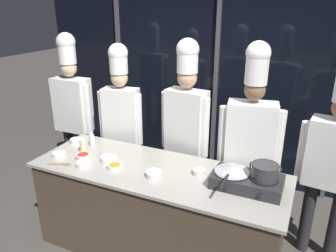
{
  "coord_description": "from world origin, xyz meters",
  "views": [
    {
      "loc": [
        1.23,
        -2.41,
        2.39
      ],
      "look_at": [
        0.0,
        0.25,
        1.28
      ],
      "focal_mm": 35.0,
      "sensor_mm": 36.0,
      "label": 1
    }
  ],
  "objects": [
    {
      "name": "ground_plane",
      "position": [
        0.0,
        0.0,
        0.0
      ],
      "size": [
        24.0,
        24.0,
        0.0
      ],
      "primitive_type": "plane",
      "color": "#47423D"
    },
    {
      "name": "window_wall_back",
      "position": [
        0.0,
        1.81,
        1.35
      ],
      "size": [
        5.35,
        0.09,
        2.7
      ],
      "color": "black",
      "rests_on": "ground_plane"
    },
    {
      "name": "demo_counter",
      "position": [
        0.0,
        0.0,
        0.46
      ],
      "size": [
        2.4,
        0.84,
        0.93
      ],
      "color": "#4C3D2D",
      "rests_on": "ground_plane"
    },
    {
      "name": "portable_stove",
      "position": [
        0.83,
        0.04,
        0.98
      ],
      "size": [
        0.58,
        0.34,
        0.12
      ],
      "color": "#28282B",
      "rests_on": "demo_counter"
    },
    {
      "name": "frying_pan",
      "position": [
        0.69,
        0.04,
        1.07
      ],
      "size": [
        0.3,
        0.51,
        0.05
      ],
      "color": "#ADAFB5",
      "rests_on": "portable_stove"
    },
    {
      "name": "stock_pot",
      "position": [
        0.96,
        0.04,
        1.11
      ],
      "size": [
        0.25,
        0.22,
        0.12
      ],
      "color": "#333335",
      "rests_on": "portable_stove"
    },
    {
      "name": "squeeze_bottle_oil",
      "position": [
        -0.85,
        0.01,
        1.01
      ],
      "size": [
        0.06,
        0.06,
        0.19
      ],
      "color": "beige",
      "rests_on": "demo_counter"
    },
    {
      "name": "squeeze_bottle_clear",
      "position": [
        -0.88,
        0.19,
        1.0
      ],
      "size": [
        0.06,
        0.06,
        0.16
      ],
      "color": "white",
      "rests_on": "demo_counter"
    },
    {
      "name": "prep_bowl_chili_flakes",
      "position": [
        -0.76,
        -0.11,
        0.96
      ],
      "size": [
        0.14,
        0.14,
        0.06
      ],
      "color": "white",
      "rests_on": "demo_counter"
    },
    {
      "name": "prep_bowl_carrots",
      "position": [
        -0.38,
        -0.14,
        0.95
      ],
      "size": [
        0.14,
        0.14,
        0.04
      ],
      "color": "white",
      "rests_on": "demo_counter"
    },
    {
      "name": "prep_bowl_chicken",
      "position": [
        -0.66,
        -0.23,
        0.95
      ],
      "size": [
        0.14,
        0.14,
        0.05
      ],
      "color": "white",
      "rests_on": "demo_counter"
    },
    {
      "name": "prep_bowl_garlic",
      "position": [
        -0.51,
        -0.04,
        0.95
      ],
      "size": [
        0.16,
        0.16,
        0.05
      ],
      "color": "white",
      "rests_on": "demo_counter"
    },
    {
      "name": "prep_bowl_ginger",
      "position": [
        0.39,
        0.08,
        0.95
      ],
      "size": [
        0.11,
        0.11,
        0.05
      ],
      "color": "white",
      "rests_on": "demo_counter"
    },
    {
      "name": "prep_bowl_rice",
      "position": [
        -1.09,
        0.18,
        0.95
      ],
      "size": [
        0.13,
        0.13,
        0.05
      ],
      "color": "white",
      "rests_on": "demo_counter"
    },
    {
      "name": "prep_bowl_bean_sprouts",
      "position": [
        0.04,
        -0.13,
        0.96
      ],
      "size": [
        0.15,
        0.15,
        0.05
      ],
      "color": "white",
      "rests_on": "demo_counter"
    },
    {
      "name": "prep_bowl_onion",
      "position": [
        -1.02,
        -0.17,
        0.95
      ],
      "size": [
        0.13,
        0.13,
        0.04
      ],
      "color": "white",
      "rests_on": "demo_counter"
    },
    {
      "name": "serving_spoon_slotted",
      "position": [
        -0.85,
        -0.29,
        0.93
      ],
      "size": [
        0.21,
        0.12,
        0.02
      ],
      "color": "olive",
      "rests_on": "demo_counter"
    },
    {
      "name": "chef_head",
      "position": [
        -1.52,
        0.67,
        1.19
      ],
      "size": [
        0.6,
        0.25,
        2.06
      ],
      "rotation": [
        0.0,
        0.0,
        3.17
      ],
      "color": "#232326",
      "rests_on": "ground_plane"
    },
    {
      "name": "chef_sous",
      "position": [
        -0.79,
        0.65,
        1.16
      ],
      "size": [
        0.53,
        0.27,
        1.97
      ],
      "rotation": [
        0.0,
        0.0,
        3.3
      ],
      "color": "#232326",
      "rests_on": "ground_plane"
    },
    {
      "name": "chef_line",
      "position": [
        0.03,
        0.65,
        1.22
      ],
      "size": [
        0.56,
        0.28,
        2.06
      ],
      "rotation": [
        0.0,
        0.0,
        3.01
      ],
      "color": "#2D3856",
      "rests_on": "ground_plane"
    },
    {
      "name": "chef_pastry",
      "position": [
        0.72,
        0.62,
        1.17
      ],
      "size": [
        0.61,
        0.33,
        2.07
      ],
      "rotation": [
        0.0,
        0.0,
        3.32
      ],
      "color": "#4C4C51",
      "rests_on": "ground_plane"
    },
    {
      "name": "chef_apprentice",
      "position": [
        1.47,
        0.63,
        1.11
      ],
      "size": [
        0.6,
        0.29,
        1.97
      ],
      "rotation": [
        0.0,
        0.0,
        3.02
      ],
      "color": "#232326",
      "rests_on": "ground_plane"
    }
  ]
}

